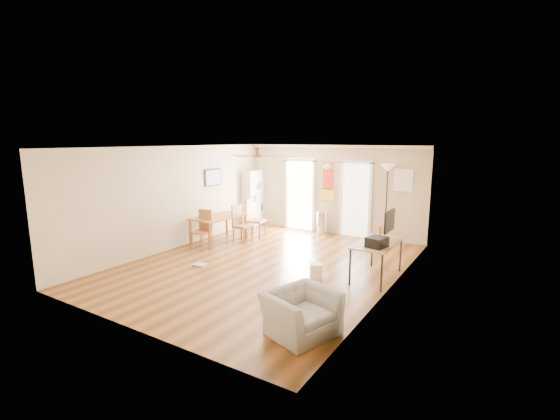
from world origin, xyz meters
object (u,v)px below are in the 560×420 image
Objects in this scene: dining_chair_near at (201,230)px; bookshelf at (254,198)px; wastebasket_a at (316,271)px; armchair at (301,313)px; dining_chair_right_b at (243,224)px; trash_can at (322,223)px; torchiere_lamp at (386,204)px; printer at (377,242)px; dining_chair_right_a at (256,219)px; dining_table at (219,229)px; computer_desk at (376,260)px.

bookshelf is at bearing 92.91° from dining_chair_near.
wastebasket_a is 0.30× the size of armchair.
armchair is at bearing -134.71° from dining_chair_right_b.
torchiere_lamp reaches higher than trash_can.
printer is at bearing 13.99° from wastebasket_a.
trash_can is 0.70× the size of armchair.
bookshelf is at bearing 26.07° from dining_chair_right_b.
dining_chair_right_a reaches higher than armchair.
dining_table is at bearing -178.53° from printer.
wastebasket_a is (-0.39, -3.37, -0.92)m from torchiere_lamp.
trash_can is 1.79× the size of printer.
dining_chair_right_a reaches higher than dining_chair_near.
printer is at bearing -31.71° from bookshelf.
dining_chair_right_b is at bearing -126.66° from trash_can.
computer_desk reaches higher than trash_can.
dining_chair_right_b is 1.17m from dining_chair_near.
dining_table is at bearing 162.92° from wastebasket_a.
torchiere_lamp is 3.18m from printer.
armchair is (-0.20, -2.79, -0.06)m from computer_desk.
dining_table is at bearing -149.17° from torchiere_lamp.
dining_chair_near is at bearing 152.64° from dining_chair_right_b.
bookshelf is 1.77× the size of dining_chair_right_b.
printer is (4.05, -1.12, 0.34)m from dining_chair_right_b.
computer_desk is at bearing -102.27° from dining_chair_right_b.
torchiere_lamp is at bearing 103.34° from computer_desk.
dining_chair_right_a is 1.11× the size of dining_chair_near.
bookshelf reaches higher than printer.
torchiere_lamp is (3.30, 1.32, 0.52)m from dining_chair_right_a.
dining_chair_near is 0.71× the size of computer_desk.
bookshelf reaches higher than dining_table.
bookshelf is 5.59m from computer_desk.
bookshelf is 2.29m from dining_table.
dining_chair_right_b is (0.95, -1.85, -0.39)m from bookshelf.
dining_chair_near is 4.48m from computer_desk.
dining_table is at bearing 87.16° from dining_chair_near.
torchiere_lamp is 1.54× the size of computer_desk.
armchair is at bearing -68.90° from wastebasket_a.
armchair is (0.83, -2.16, 0.17)m from wastebasket_a.
dining_chair_near reaches higher than wastebasket_a.
computer_desk is (3.95, -1.42, -0.17)m from dining_chair_right_a.
armchair is at bearing -50.05° from bookshelf.
printer reaches higher than computer_desk.
dining_chair_right_a is at bearing -1.15° from dining_chair_right_b.
torchiere_lamp is at bearing -60.44° from dining_chair_right_b.
bookshelf reaches higher than armchair.
dining_chair_right_b is at bearing 175.67° from printer.
dining_chair_right_b is at bearing 171.24° from dining_chair_right_a.
bookshelf is 5.82m from printer.
trash_can is 5.97m from armchair.
trash_can is (2.00, 2.28, -0.02)m from dining_table.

